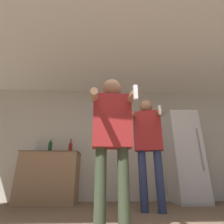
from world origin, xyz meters
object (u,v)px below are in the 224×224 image
(bottle_red_label, at_px, (36,149))
(person_woman_foreground, at_px, (112,131))
(bottle_amber_bourbon, at_px, (70,147))
(person_man_side, at_px, (148,139))
(bottle_green_wine, at_px, (50,147))
(refrigerator, at_px, (183,156))

(bottle_red_label, bearing_deg, person_woman_foreground, -52.53)
(bottle_amber_bourbon, distance_m, person_man_side, 1.73)
(bottle_amber_bourbon, bearing_deg, person_man_side, -33.31)
(bottle_red_label, xyz_separation_m, bottle_amber_bourbon, (0.72, -0.00, 0.03))
(bottle_green_wine, xyz_separation_m, person_woman_foreground, (1.23, -1.98, -0.13))
(refrigerator, relative_size, person_man_side, 1.02)
(bottle_green_wine, distance_m, person_man_side, 2.10)
(bottle_red_label, height_order, bottle_amber_bourbon, bottle_amber_bourbon)
(refrigerator, distance_m, person_woman_foreground, 2.49)
(refrigerator, distance_m, bottle_green_wine, 2.83)
(bottle_green_wine, bearing_deg, refrigerator, -1.35)
(refrigerator, height_order, bottle_amber_bourbon, refrigerator)
(bottle_amber_bourbon, relative_size, bottle_green_wine, 1.02)
(bottle_amber_bourbon, bearing_deg, person_woman_foreground, -67.95)
(bottle_green_wine, bearing_deg, bottle_red_label, 180.00)
(bottle_red_label, bearing_deg, bottle_amber_bourbon, -0.00)
(refrigerator, height_order, bottle_red_label, refrigerator)
(refrigerator, xyz_separation_m, person_man_side, (-0.95, -0.88, 0.17))
(refrigerator, relative_size, person_woman_foreground, 1.16)
(bottle_red_label, distance_m, person_woman_foreground, 2.50)
(bottle_red_label, distance_m, person_man_side, 2.36)
(refrigerator, bearing_deg, bottle_red_label, 178.77)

